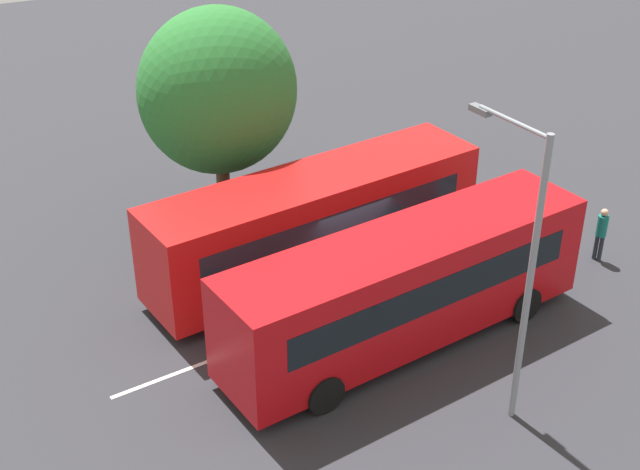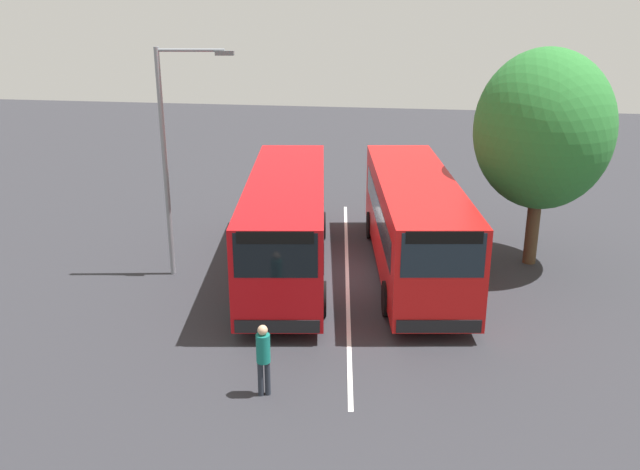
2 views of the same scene
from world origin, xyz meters
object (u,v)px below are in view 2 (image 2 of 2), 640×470
bus_far_left (287,221)px  depot_tree (543,130)px  pedestrian (263,354)px  bus_center_left (414,221)px  street_lamp (171,149)px

bus_far_left → depot_tree: (-2.07, 8.07, 2.84)m
pedestrian → depot_tree: (-9.49, 7.10, 3.55)m
bus_far_left → pedestrian: size_ratio=6.08×
bus_center_left → pedestrian: bus_center_left is taller
bus_center_left → depot_tree: bearing=100.9°
pedestrian → street_lamp: 8.58m
bus_center_left → pedestrian: size_ratio=6.08×
pedestrian → depot_tree: 12.37m
street_lamp → depot_tree: (-2.84, 11.52, 0.40)m
street_lamp → depot_tree: street_lamp is taller
bus_far_left → street_lamp: size_ratio=1.47×
depot_tree → street_lamp: bearing=-76.1°
street_lamp → bus_center_left: bearing=3.2°
street_lamp → depot_tree: bearing=6.5°
street_lamp → depot_tree: 11.87m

